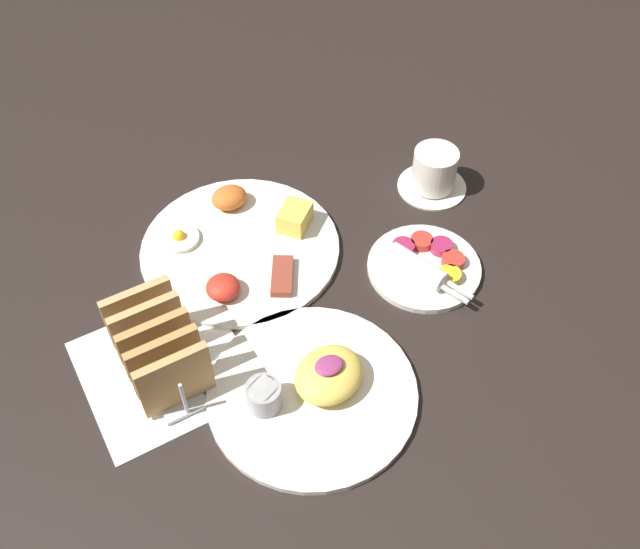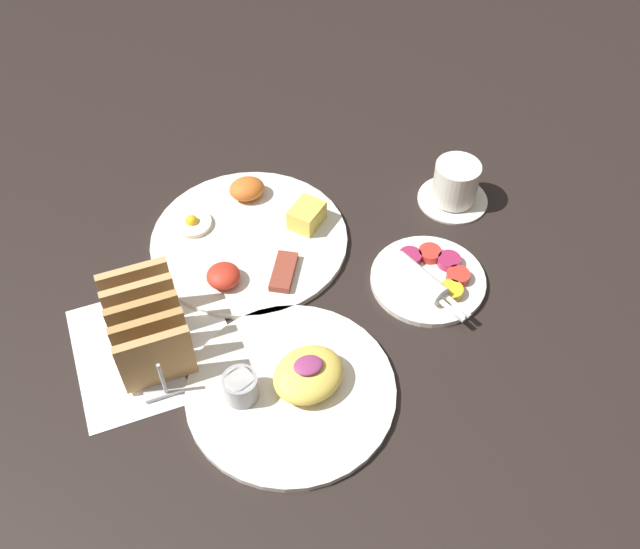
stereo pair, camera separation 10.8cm
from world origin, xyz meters
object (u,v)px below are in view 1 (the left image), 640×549
Objects in this scene: plate_foreground at (313,388)px; toast_rack at (158,347)px; coffee_cup at (434,172)px; plate_condiments at (424,265)px; plate_breakfast at (241,244)px.

plate_foreground is 1.61× the size of toast_rack.
toast_rack is (-0.16, 0.14, 0.04)m from plate_foreground.
plate_condiments is at bearing -129.36° from coffee_cup.
plate_breakfast is at bearing 174.37° from coffee_cup.
plate_foreground reaches higher than plate_condiments.
coffee_cup reaches higher than plate_breakfast.
plate_condiments is 0.19m from coffee_cup.
coffee_cup is at bearing 33.82° from plate_foreground.
toast_rack is at bearing -167.87° from coffee_cup.
plate_breakfast is 0.29m from plate_condiments.
plate_condiments is 1.07× the size of toast_rack.
toast_rack is at bearing -141.99° from plate_breakfast.
coffee_cup is at bearing -5.63° from plate_breakfast.
plate_breakfast is at bearing 141.28° from plate_condiments.
plate_foreground is (-0.26, -0.11, 0.00)m from plate_condiments.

